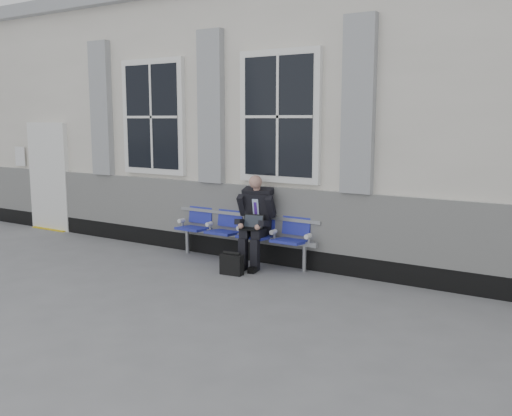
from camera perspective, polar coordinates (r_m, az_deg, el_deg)
The scene contains 5 objects.
ground at distance 7.84m, azimuth -5.41°, elevation -7.56°, with size 70.00×70.00×0.00m, color slate.
station_building at distance 10.48m, azimuth 6.23°, elevation 8.87°, with size 14.40×4.40×4.49m.
bench at distance 8.88m, azimuth -1.34°, elevation -1.91°, with size 2.60×0.47×0.91m.
businessman at distance 8.57m, azimuth -0.04°, elevation -0.93°, with size 0.59×0.79×1.39m.
briefcase at distance 8.23m, azimuth -2.44°, elevation -5.62°, with size 0.34×0.18×0.34m.
Camera 1 is at (4.65, -5.91, 2.22)m, focal length 40.00 mm.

